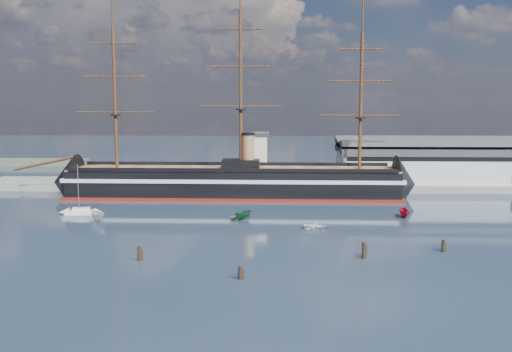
{
  "coord_description": "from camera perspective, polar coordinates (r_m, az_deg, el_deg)",
  "views": [
    {
      "loc": [
        8.04,
        -93.5,
        25.81
      ],
      "look_at": [
        3.2,
        35.0,
        9.0
      ],
      "focal_mm": 40.0,
      "sensor_mm": 36.0,
      "label": 1
    }
  ],
  "objects": [
    {
      "name": "motorboat_b",
      "position": [
        126.34,
        -1.54,
        -4.34
      ],
      "size": [
        2.2,
        3.09,
        1.34
      ],
      "primitive_type": "imported",
      "rotation": [
        0.0,
        0.0,
        1.98
      ],
      "color": "silver",
      "rests_on": "ground"
    },
    {
      "name": "motorboat_c",
      "position": [
        125.72,
        -1.32,
        -4.4
      ],
      "size": [
        6.09,
        5.11,
        2.36
      ],
      "primitive_type": "imported",
      "rotation": [
        0.0,
        0.0,
        -0.6
      ],
      "color": "#103D20",
      "rests_on": "ground"
    },
    {
      "name": "piling_near_left",
      "position": [
        96.22,
        -11.57,
        -8.27
      ],
      "size": [
        0.64,
        0.64,
        3.1
      ],
      "primitive_type": "cylinder",
      "color": "black",
      "rests_on": "ground"
    },
    {
      "name": "sailboat",
      "position": [
        137.36,
        -17.08,
        -3.4
      ],
      "size": [
        7.57,
        3.53,
        11.67
      ],
      "rotation": [
        0.0,
        0.0,
        0.2
      ],
      "color": "silver",
      "rests_on": "ground"
    },
    {
      "name": "quay",
      "position": [
        171.47,
        2.79,
        -1.22
      ],
      "size": [
        180.0,
        18.0,
        2.0
      ],
      "primitive_type": "cube",
      "color": "slate",
      "rests_on": "ground"
    },
    {
      "name": "motorboat_e",
      "position": [
        117.45,
        6.08,
        -5.29
      ],
      "size": [
        1.85,
        3.53,
        1.57
      ],
      "primitive_type": "imported",
      "rotation": [
        0.0,
        0.0,
        1.41
      ],
      "color": "white",
      "rests_on": "ground"
    },
    {
      "name": "quay_tower",
      "position": [
        167.35,
        0.42,
        1.94
      ],
      "size": [
        5.0,
        5.0,
        15.0
      ],
      "color": "silver",
      "rests_on": "ground"
    },
    {
      "name": "ground",
      "position": [
        136.21,
        -1.27,
        -3.48
      ],
      "size": [
        600.0,
        600.0,
        0.0
      ],
      "primitive_type": "plane",
      "color": "#1A2A3D",
      "rests_on": "ground"
    },
    {
      "name": "motorboat_a",
      "position": [
        128.53,
        -15.49,
        -4.41
      ],
      "size": [
        7.02,
        5.94,
        2.73
      ],
      "primitive_type": "imported",
      "rotation": [
        0.0,
        0.0,
        0.61
      ],
      "color": "silver",
      "rests_on": "ground"
    },
    {
      "name": "piling_near_right",
      "position": [
        96.97,
        10.7,
        -8.12
      ],
      "size": [
        0.64,
        0.64,
        3.47
      ],
      "primitive_type": "cylinder",
      "color": "black",
      "rests_on": "ground"
    },
    {
      "name": "warehouse",
      "position": [
        181.43,
        18.14,
        1.44
      ],
      "size": [
        63.0,
        21.0,
        11.6
      ],
      "color": "#B7BABC",
      "rests_on": "ground"
    },
    {
      "name": "warship",
      "position": [
        155.64,
        -2.88,
        -0.6
      ],
      "size": [
        112.93,
        16.84,
        53.94
      ],
      "rotation": [
        0.0,
        0.0,
        -0.01
      ],
      "color": "black",
      "rests_on": "ground"
    },
    {
      "name": "piling_near_mid",
      "position": [
        84.77,
        -1.56,
        -10.28
      ],
      "size": [
        0.64,
        0.64,
        2.71
      ],
      "primitive_type": "cylinder",
      "color": "black",
      "rests_on": "ground"
    },
    {
      "name": "motorboat_f",
      "position": [
        132.42,
        14.63,
        -4.04
      ],
      "size": [
        6.13,
        2.42,
        2.42
      ],
      "primitive_type": "imported",
      "rotation": [
        0.0,
        0.0,
        -0.03
      ],
      "color": "maroon",
      "rests_on": "ground"
    },
    {
      "name": "piling_far_right",
      "position": [
        104.75,
        18.2,
        -7.2
      ],
      "size": [
        0.64,
        0.64,
        2.85
      ],
      "primitive_type": "cylinder",
      "color": "black",
      "rests_on": "ground"
    }
  ]
}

